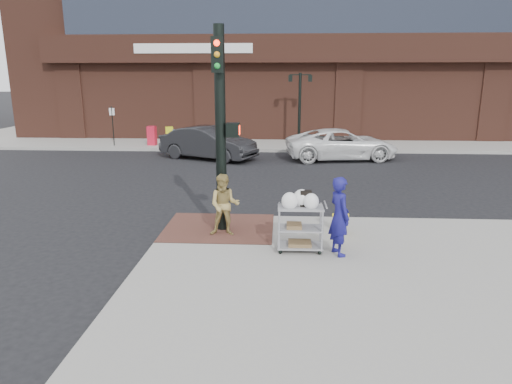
# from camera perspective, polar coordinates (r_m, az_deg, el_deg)

# --- Properties ---
(ground) EXTENTS (220.00, 220.00, 0.00)m
(ground) POSITION_cam_1_polar(r_m,az_deg,el_deg) (11.08, -2.14, -6.75)
(ground) COLOR black
(ground) RESTS_ON ground
(sidewalk_far) EXTENTS (65.00, 36.00, 0.15)m
(sidewalk_far) POSITION_cam_1_polar(r_m,az_deg,el_deg) (44.01, 18.54, 8.47)
(sidewalk_far) COLOR gray
(sidewalk_far) RESTS_ON ground
(brick_curb_ramp) EXTENTS (2.80, 2.40, 0.01)m
(brick_curb_ramp) POSITION_cam_1_polar(r_m,az_deg,el_deg) (11.94, -4.63, -4.42)
(brick_curb_ramp) COLOR #523026
(brick_curb_ramp) RESTS_ON sidewalk_near
(lamp_post) EXTENTS (1.32, 0.22, 4.00)m
(lamp_post) POSITION_cam_1_polar(r_m,az_deg,el_deg) (26.35, 5.48, 11.27)
(lamp_post) COLOR black
(lamp_post) RESTS_ON sidewalk_far
(parking_sign) EXTENTS (0.05, 0.05, 2.20)m
(parking_sign) POSITION_cam_1_polar(r_m,az_deg,el_deg) (27.15, -17.46, 7.88)
(parking_sign) COLOR black
(parking_sign) RESTS_ON sidewalk_far
(traffic_signal_pole) EXTENTS (0.61, 0.51, 5.00)m
(traffic_signal_pole) POSITION_cam_1_polar(r_m,az_deg,el_deg) (11.22, -4.36, 8.39)
(traffic_signal_pole) COLOR black
(traffic_signal_pole) RESTS_ON sidewalk_near
(woman_blue) EXTENTS (0.63, 0.75, 1.75)m
(woman_blue) POSITION_cam_1_polar(r_m,az_deg,el_deg) (10.07, 10.38, -2.99)
(woman_blue) COLOR navy
(woman_blue) RESTS_ON sidewalk_near
(pedestrian_tan) EXTENTS (0.76, 0.59, 1.54)m
(pedestrian_tan) POSITION_cam_1_polar(r_m,az_deg,el_deg) (11.16, -3.95, -1.64)
(pedestrian_tan) COLOR #A28A4C
(pedestrian_tan) RESTS_ON sidewalk_near
(sedan_dark) EXTENTS (5.09, 3.51, 1.59)m
(sedan_dark) POSITION_cam_1_polar(r_m,az_deg,el_deg) (22.60, -6.01, 6.12)
(sedan_dark) COLOR black
(sedan_dark) RESTS_ON ground
(minivan_white) EXTENTS (5.68, 3.23, 1.49)m
(minivan_white) POSITION_cam_1_polar(r_m,az_deg,el_deg) (22.76, 10.65, 5.89)
(minivan_white) COLOR white
(minivan_white) RESTS_ON ground
(utility_cart) EXTENTS (1.01, 0.57, 1.39)m
(utility_cart) POSITION_cam_1_polar(r_m,az_deg,el_deg) (10.21, 5.55, -4.01)
(utility_cart) COLOR gray
(utility_cart) RESTS_ON sidewalk_near
(fire_hydrant) EXTENTS (0.41, 0.28, 0.86)m
(fire_hydrant) POSITION_cam_1_polar(r_m,az_deg,el_deg) (11.58, 10.53, -2.96)
(fire_hydrant) COLOR yellow
(fire_hydrant) RESTS_ON sidewalk_near
(newsbox_red) EXTENTS (0.49, 0.45, 1.07)m
(newsbox_red) POSITION_cam_1_polar(r_m,az_deg,el_deg) (26.78, -12.87, 6.88)
(newsbox_red) COLOR red
(newsbox_red) RESTS_ON sidewalk_far
(newsbox_yellow) EXTENTS (0.51, 0.49, 1.00)m
(newsbox_yellow) POSITION_cam_1_polar(r_m,az_deg,el_deg) (26.96, -10.76, 6.95)
(newsbox_yellow) COLOR yellow
(newsbox_yellow) RESTS_ON sidewalk_far
(newsbox_blue) EXTENTS (0.46, 0.43, 0.89)m
(newsbox_blue) POSITION_cam_1_polar(r_m,az_deg,el_deg) (26.38, -9.94, 6.71)
(newsbox_blue) COLOR #174098
(newsbox_blue) RESTS_ON sidewalk_far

